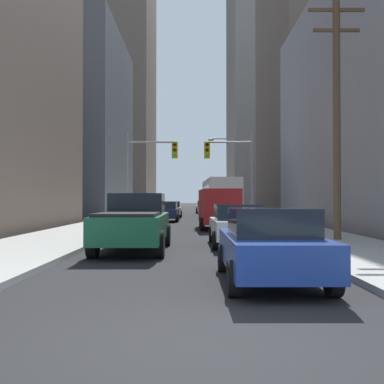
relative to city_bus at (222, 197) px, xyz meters
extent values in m
plane|color=black|center=(-2.59, -34.23, -1.93)|extent=(400.00, 400.00, 0.00)
cube|color=#9E9E99|center=(-7.96, 15.77, -1.85)|extent=(3.94, 160.00, 0.15)
cube|color=#9E9E99|center=(2.78, 15.77, -1.85)|extent=(3.94, 160.00, 0.15)
cube|color=silver|center=(0.00, -0.01, 0.02)|extent=(2.84, 11.57, 2.90)
cube|color=black|center=(-1.26, -0.01, 0.54)|extent=(0.33, 10.58, 0.80)
cube|color=red|center=(-1.26, -0.01, -0.56)|extent=(0.33, 10.58, 0.28)
cylinder|color=black|center=(-1.17, 4.02, -1.43)|extent=(0.32, 1.00, 1.00)
cylinder|color=black|center=(1.18, 4.02, -1.43)|extent=(0.32, 1.00, 1.00)
cylinder|color=black|center=(-1.17, -3.23, -1.43)|extent=(0.32, 1.00, 1.00)
cylinder|color=black|center=(1.18, -3.23, -1.43)|extent=(0.32, 1.00, 1.00)
cube|color=#195938|center=(-4.36, -24.65, -1.13)|extent=(2.01, 5.40, 0.80)
cube|color=black|center=(-4.36, -23.68, -0.38)|extent=(1.80, 1.80, 0.70)
cube|color=black|center=(-4.36, -26.00, -0.68)|extent=(1.76, 2.38, 0.10)
cylinder|color=black|center=(-5.32, -22.92, -1.53)|extent=(0.28, 0.80, 0.80)
cylinder|color=black|center=(-3.40, -22.92, -1.53)|extent=(0.28, 0.80, 0.80)
cylinder|color=black|center=(-5.32, -26.38, -1.53)|extent=(0.28, 0.80, 0.80)
cylinder|color=black|center=(-3.40, -26.38, -1.53)|extent=(0.28, 0.80, 0.80)
cube|color=maroon|center=(-0.94, -13.69, -0.62)|extent=(2.20, 5.28, 1.90)
cube|color=black|center=(-0.94, -11.09, -0.20)|extent=(1.76, 0.09, 0.60)
cylinder|color=black|center=(-1.90, -12.03, -1.57)|extent=(0.24, 0.72, 0.72)
cylinder|color=black|center=(0.02, -12.03, -1.57)|extent=(0.24, 0.72, 0.72)
cylinder|color=black|center=(-1.90, -15.36, -1.57)|extent=(0.24, 0.72, 0.72)
cylinder|color=black|center=(0.02, -15.36, -1.57)|extent=(0.24, 0.72, 0.72)
cube|color=navy|center=(-0.87, -30.13, -1.28)|extent=(1.82, 4.21, 0.65)
cube|color=black|center=(-0.87, -30.28, -0.68)|extent=(1.59, 1.91, 0.55)
cylinder|color=black|center=(-1.73, -28.78, -1.61)|extent=(0.22, 0.64, 0.64)
cylinder|color=black|center=(0.00, -28.78, -1.61)|extent=(0.22, 0.64, 0.64)
cylinder|color=black|center=(-1.73, -31.47, -1.61)|extent=(0.22, 0.64, 0.64)
cylinder|color=black|center=(0.00, -31.47, -1.61)|extent=(0.22, 0.64, 0.64)
cube|color=white|center=(-0.81, -22.97, -1.28)|extent=(1.86, 4.23, 0.65)
cube|color=black|center=(-0.81, -23.12, -0.68)|extent=(1.61, 1.92, 0.55)
cylinder|color=black|center=(-1.67, -21.62, -1.61)|extent=(0.22, 0.64, 0.64)
cylinder|color=black|center=(0.06, -21.62, -1.61)|extent=(0.22, 0.64, 0.64)
cylinder|color=black|center=(-1.67, -24.31, -1.61)|extent=(0.22, 0.64, 0.64)
cylinder|color=black|center=(0.06, -24.31, -1.61)|extent=(0.22, 0.64, 0.64)
cube|color=#141E4C|center=(-4.44, -5.03, -1.28)|extent=(1.90, 4.24, 0.65)
cube|color=black|center=(-4.44, -5.18, -0.68)|extent=(1.63, 1.94, 0.55)
cylinder|color=black|center=(-5.30, -3.69, -1.61)|extent=(0.22, 0.64, 0.64)
cylinder|color=black|center=(-3.57, -3.69, -1.61)|extent=(0.22, 0.64, 0.64)
cylinder|color=black|center=(-5.30, -6.38, -1.61)|extent=(0.22, 0.64, 0.64)
cylinder|color=black|center=(-3.57, -6.38, -1.61)|extent=(0.22, 0.64, 0.64)
cube|color=#C6B793|center=(-4.40, 2.39, -1.28)|extent=(1.91, 4.24, 0.65)
cube|color=black|center=(-4.40, 2.24, -0.68)|extent=(1.63, 1.94, 0.55)
cylinder|color=black|center=(-5.26, 3.73, -1.61)|extent=(0.22, 0.64, 0.64)
cylinder|color=black|center=(-3.53, 3.73, -1.61)|extent=(0.22, 0.64, 0.64)
cylinder|color=black|center=(-5.26, 1.04, -1.61)|extent=(0.22, 0.64, 0.64)
cylinder|color=black|center=(-3.53, 1.04, -1.61)|extent=(0.22, 0.64, 0.64)
cube|color=#B7BABF|center=(-1.00, 15.74, -1.28)|extent=(1.88, 4.23, 0.65)
cube|color=black|center=(-1.00, 15.59, -0.68)|extent=(1.62, 1.93, 0.55)
cylinder|color=black|center=(-1.87, 17.09, -1.61)|extent=(0.22, 0.64, 0.64)
cylinder|color=black|center=(-0.14, 17.09, -1.61)|extent=(0.22, 0.64, 0.64)
cylinder|color=black|center=(-1.87, 14.40, -1.61)|extent=(0.22, 0.64, 0.64)
cylinder|color=black|center=(-0.14, 14.40, -1.61)|extent=(0.22, 0.64, 0.64)
cylinder|color=gray|center=(-6.59, -10.53, 1.07)|extent=(0.18, 0.18, 6.00)
cylinder|color=gray|center=(-5.08, -10.53, 3.47)|extent=(3.02, 0.12, 0.12)
cube|color=gold|center=(-3.58, -10.53, 2.95)|extent=(0.38, 0.30, 1.05)
sphere|color=black|center=(-3.58, -10.70, 3.29)|extent=(0.24, 0.24, 0.24)
sphere|color=black|center=(-3.58, -10.70, 2.95)|extent=(0.24, 0.24, 0.24)
sphere|color=#19D833|center=(-3.58, -10.70, 2.61)|extent=(0.24, 0.24, 0.24)
cylinder|color=gray|center=(1.41, -10.53, 1.07)|extent=(0.18, 0.18, 6.00)
cylinder|color=gray|center=(-0.04, -10.53, 3.47)|extent=(2.89, 0.12, 0.12)
cube|color=gold|center=(-1.49, -10.53, 2.95)|extent=(0.38, 0.30, 1.05)
sphere|color=black|center=(-1.49, -10.70, 3.29)|extent=(0.24, 0.24, 0.24)
sphere|color=black|center=(-1.49, -10.70, 2.95)|extent=(0.24, 0.24, 0.24)
sphere|color=#19D833|center=(-1.49, -10.70, 2.61)|extent=(0.24, 0.24, 0.24)
cylinder|color=brown|center=(3.17, -21.97, 2.92)|extent=(0.28, 0.28, 9.69)
cube|color=brown|center=(3.17, -21.97, 7.16)|extent=(2.20, 0.12, 0.12)
cube|color=brown|center=(3.17, -21.97, 6.36)|extent=(1.80, 0.12, 0.12)
cylinder|color=gray|center=(1.51, 1.85, 1.82)|extent=(0.16, 0.16, 7.50)
cylinder|color=gray|center=(0.40, 1.85, 5.37)|extent=(2.21, 0.10, 0.10)
ellipsoid|color=#4C4C51|center=(-0.70, 1.85, 5.27)|extent=(0.56, 0.32, 0.20)
cube|color=#4C515B|center=(-18.53, 11.12, 8.17)|extent=(16.17, 19.05, 20.19)
cube|color=#66564C|center=(-21.62, 57.02, 32.22)|extent=(20.91, 23.96, 68.29)
cube|color=#66564C|center=(17.07, 10.66, 14.62)|extent=(21.78, 20.88, 33.10)
cube|color=gray|center=(15.24, 54.48, 24.81)|extent=(19.14, 22.86, 53.49)
camera|label=1|loc=(-2.46, -39.22, -0.23)|focal=41.70mm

